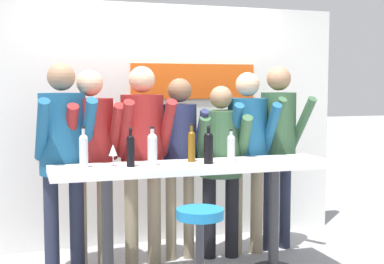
{
  "coord_description": "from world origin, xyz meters",
  "views": [
    {
      "loc": [
        -1.36,
        -4.12,
        1.62
      ],
      "look_at": [
        0.0,
        0.08,
        1.23
      ],
      "focal_mm": 50.0,
      "sensor_mm": 36.0,
      "label": 1
    }
  ],
  "objects_px": {
    "tasting_table": "(195,183)",
    "wine_bottle_0": "(131,149)",
    "person_far_left": "(63,145)",
    "person_center_left": "(143,143)",
    "person_center": "(180,147)",
    "person_center_right": "(221,153)",
    "wine_bottle_1": "(84,149)",
    "bar_stool": "(200,243)",
    "wine_bottle_2": "(152,148)",
    "wine_bottle_3": "(231,146)",
    "person_right": "(247,142)",
    "person_far_right": "(279,136)",
    "wine_glass_0": "(113,151)",
    "person_left": "(91,147)",
    "wine_bottle_4": "(191,145)",
    "wine_bottle_5": "(208,146)"
  },
  "relations": [
    {
      "from": "tasting_table",
      "to": "wine_bottle_0",
      "type": "distance_m",
      "value": 0.62
    },
    {
      "from": "person_far_left",
      "to": "person_center_left",
      "type": "bearing_deg",
      "value": -2.76
    },
    {
      "from": "person_center",
      "to": "person_center_right",
      "type": "bearing_deg",
      "value": -8.68
    },
    {
      "from": "person_far_left",
      "to": "wine_bottle_1",
      "type": "relative_size",
      "value": 5.62
    },
    {
      "from": "bar_stool",
      "to": "wine_bottle_2",
      "type": "height_order",
      "value": "wine_bottle_2"
    },
    {
      "from": "tasting_table",
      "to": "wine_bottle_2",
      "type": "distance_m",
      "value": 0.48
    },
    {
      "from": "person_far_left",
      "to": "wine_bottle_1",
      "type": "bearing_deg",
      "value": -78.53
    },
    {
      "from": "tasting_table",
      "to": "wine_bottle_3",
      "type": "height_order",
      "value": "wine_bottle_3"
    },
    {
      "from": "person_right",
      "to": "person_far_right",
      "type": "relative_size",
      "value": 0.97
    },
    {
      "from": "person_far_left",
      "to": "wine_glass_0",
      "type": "bearing_deg",
      "value": -56.82
    },
    {
      "from": "bar_stool",
      "to": "person_center_right",
      "type": "xyz_separation_m",
      "value": [
        0.56,
        1.04,
        0.5
      ]
    },
    {
      "from": "wine_bottle_0",
      "to": "wine_bottle_3",
      "type": "relative_size",
      "value": 1.15
    },
    {
      "from": "person_center_left",
      "to": "person_right",
      "type": "bearing_deg",
      "value": 0.22
    },
    {
      "from": "wine_bottle_0",
      "to": "wine_glass_0",
      "type": "xyz_separation_m",
      "value": [
        -0.13,
        0.04,
        -0.01
      ]
    },
    {
      "from": "person_left",
      "to": "wine_glass_0",
      "type": "height_order",
      "value": "person_left"
    },
    {
      "from": "person_right",
      "to": "person_far_right",
      "type": "height_order",
      "value": "person_far_right"
    },
    {
      "from": "person_left",
      "to": "person_far_right",
      "type": "distance_m",
      "value": 1.81
    },
    {
      "from": "tasting_table",
      "to": "wine_glass_0",
      "type": "height_order",
      "value": "wine_glass_0"
    },
    {
      "from": "wine_bottle_1",
      "to": "wine_glass_0",
      "type": "relative_size",
      "value": 1.82
    },
    {
      "from": "wine_bottle_0",
      "to": "wine_bottle_4",
      "type": "distance_m",
      "value": 0.55
    },
    {
      "from": "person_center_right",
      "to": "wine_bottle_0",
      "type": "height_order",
      "value": "person_center_right"
    },
    {
      "from": "person_right",
      "to": "wine_glass_0",
      "type": "relative_size",
      "value": 9.83
    },
    {
      "from": "person_far_right",
      "to": "wine_bottle_2",
      "type": "relative_size",
      "value": 5.79
    },
    {
      "from": "person_right",
      "to": "wine_glass_0",
      "type": "height_order",
      "value": "person_right"
    },
    {
      "from": "wine_bottle_0",
      "to": "wine_bottle_3",
      "type": "bearing_deg",
      "value": 3.47
    },
    {
      "from": "tasting_table",
      "to": "wine_glass_0",
      "type": "bearing_deg",
      "value": 178.7
    },
    {
      "from": "person_far_left",
      "to": "wine_bottle_2",
      "type": "bearing_deg",
      "value": -40.89
    },
    {
      "from": "wine_bottle_2",
      "to": "wine_bottle_4",
      "type": "distance_m",
      "value": 0.37
    },
    {
      "from": "tasting_table",
      "to": "wine_bottle_4",
      "type": "xyz_separation_m",
      "value": [
        -0.0,
        0.09,
        0.31
      ]
    },
    {
      "from": "bar_stool",
      "to": "person_center_left",
      "type": "height_order",
      "value": "person_center_left"
    },
    {
      "from": "person_left",
      "to": "wine_bottle_1",
      "type": "relative_size",
      "value": 5.45
    },
    {
      "from": "person_right",
      "to": "wine_bottle_4",
      "type": "height_order",
      "value": "person_right"
    },
    {
      "from": "person_center_left",
      "to": "person_center_right",
      "type": "distance_m",
      "value": 0.75
    },
    {
      "from": "bar_stool",
      "to": "wine_bottle_3",
      "type": "distance_m",
      "value": 0.99
    },
    {
      "from": "person_right",
      "to": "wine_bottle_1",
      "type": "distance_m",
      "value": 1.65
    },
    {
      "from": "person_far_left",
      "to": "person_far_right",
      "type": "xyz_separation_m",
      "value": [
        2.06,
        0.08,
        0.01
      ]
    },
    {
      "from": "wine_bottle_2",
      "to": "wine_bottle_3",
      "type": "bearing_deg",
      "value": 3.45
    },
    {
      "from": "person_center",
      "to": "wine_bottle_1",
      "type": "xyz_separation_m",
      "value": [
        -0.93,
        -0.5,
        0.07
      ]
    },
    {
      "from": "wine_bottle_4",
      "to": "person_far_left",
      "type": "bearing_deg",
      "value": 159.96
    },
    {
      "from": "person_center_right",
      "to": "wine_bottle_2",
      "type": "bearing_deg",
      "value": -136.34
    },
    {
      "from": "person_left",
      "to": "person_center_right",
      "type": "relative_size",
      "value": 1.09
    },
    {
      "from": "tasting_table",
      "to": "person_center_right",
      "type": "xyz_separation_m",
      "value": [
        0.41,
        0.46,
        0.17
      ]
    },
    {
      "from": "person_far_left",
      "to": "wine_bottle_4",
      "type": "xyz_separation_m",
      "value": [
        1.02,
        -0.37,
        0.01
      ]
    },
    {
      "from": "bar_stool",
      "to": "wine_bottle_2",
      "type": "relative_size",
      "value": 2.37
    },
    {
      "from": "wine_bottle_1",
      "to": "person_center_right",
      "type": "bearing_deg",
      "value": 18.2
    },
    {
      "from": "person_center_right",
      "to": "wine_bottle_5",
      "type": "relative_size",
      "value": 5.18
    },
    {
      "from": "person_far_right",
      "to": "person_far_left",
      "type": "bearing_deg",
      "value": 177.38
    },
    {
      "from": "person_left",
      "to": "person_center_left",
      "type": "xyz_separation_m",
      "value": [
        0.45,
        -0.04,
        0.03
      ]
    },
    {
      "from": "bar_stool",
      "to": "wine_bottle_3",
      "type": "bearing_deg",
      "value": 51.42
    },
    {
      "from": "person_center_left",
      "to": "person_right",
      "type": "height_order",
      "value": "person_center_left"
    }
  ]
}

